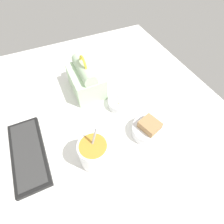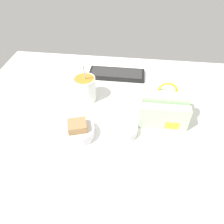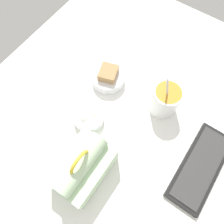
{
  "view_description": "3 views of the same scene",
  "coord_description": "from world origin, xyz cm",
  "px_view_note": "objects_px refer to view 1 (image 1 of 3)",
  "views": [
    {
      "loc": [
        -40.56,
        16.96,
        64.9
      ],
      "look_at": [
        -0.0,
        -1.6,
        7.0
      ],
      "focal_mm": 28.0,
      "sensor_mm": 36.0,
      "label": 1
    },
    {
      "loc": [
        8.41,
        -69.51,
        70.19
      ],
      "look_at": [
        -0.0,
        -1.6,
        7.0
      ],
      "focal_mm": 35.0,
      "sensor_mm": 36.0,
      "label": 2
    },
    {
      "loc": [
        26.12,
        16.43,
        79.39
      ],
      "look_at": [
        -0.0,
        -1.6,
        7.0
      ],
      "focal_mm": 35.0,
      "sensor_mm": 36.0,
      "label": 3
    }
  ],
  "objects_px": {
    "bento_bowl_sandwich": "(149,129)",
    "bento_bowl_snacks": "(120,103)",
    "lunch_bag": "(86,79)",
    "soup_cup": "(94,153)",
    "keyboard": "(28,153)"
  },
  "relations": [
    {
      "from": "keyboard",
      "to": "bento_bowl_sandwich",
      "type": "height_order",
      "value": "bento_bowl_sandwich"
    },
    {
      "from": "soup_cup",
      "to": "bento_bowl_snacks",
      "type": "relative_size",
      "value": 1.73
    },
    {
      "from": "lunch_bag",
      "to": "keyboard",
      "type": "bearing_deg",
      "value": 126.35
    },
    {
      "from": "keyboard",
      "to": "bento_bowl_snacks",
      "type": "height_order",
      "value": "bento_bowl_snacks"
    },
    {
      "from": "soup_cup",
      "to": "bento_bowl_sandwich",
      "type": "relative_size",
      "value": 1.49
    },
    {
      "from": "keyboard",
      "to": "bento_bowl_snacks",
      "type": "relative_size",
      "value": 2.66
    },
    {
      "from": "lunch_bag",
      "to": "bento_bowl_snacks",
      "type": "relative_size",
      "value": 1.75
    },
    {
      "from": "soup_cup",
      "to": "bento_bowl_sandwich",
      "type": "distance_m",
      "value": 0.24
    },
    {
      "from": "bento_bowl_sandwich",
      "to": "bento_bowl_snacks",
      "type": "bearing_deg",
      "value": 11.59
    },
    {
      "from": "lunch_bag",
      "to": "soup_cup",
      "type": "height_order",
      "value": "soup_cup"
    },
    {
      "from": "soup_cup",
      "to": "bento_bowl_snacks",
      "type": "bearing_deg",
      "value": -45.04
    },
    {
      "from": "bento_bowl_sandwich",
      "to": "bento_bowl_snacks",
      "type": "height_order",
      "value": "bento_bowl_sandwich"
    },
    {
      "from": "soup_cup",
      "to": "bento_bowl_snacks",
      "type": "height_order",
      "value": "soup_cup"
    },
    {
      "from": "lunch_bag",
      "to": "bento_bowl_snacks",
      "type": "height_order",
      "value": "lunch_bag"
    },
    {
      "from": "keyboard",
      "to": "bento_bowl_sandwich",
      "type": "relative_size",
      "value": 2.3
    }
  ]
}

